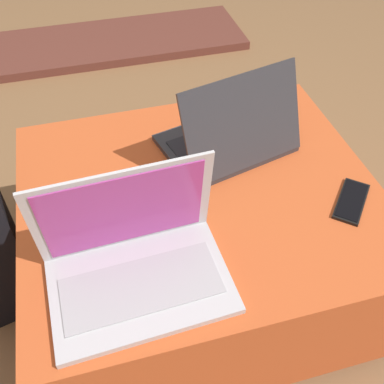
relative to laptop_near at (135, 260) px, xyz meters
name	(u,v)px	position (x,y,z in m)	size (l,w,h in m)	color
ground_plane	(199,282)	(0.20, 0.21, -0.48)	(14.00, 14.00, 0.00)	olive
ottoman	(199,241)	(0.20, 0.21, -0.27)	(0.92, 0.80, 0.43)	maroon
laptop_near	(135,260)	(0.00, 0.00, 0.00)	(0.39, 0.27, 0.26)	silver
laptop_far	(231,136)	(0.33, 0.34, 0.00)	(0.39, 0.33, 0.25)	#333338
cell_phone	(351,201)	(0.56, 0.07, -0.05)	(0.15, 0.16, 0.01)	black
fireplace_hearth	(120,41)	(0.20, 1.87, -0.46)	(1.40, 0.50, 0.04)	brown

